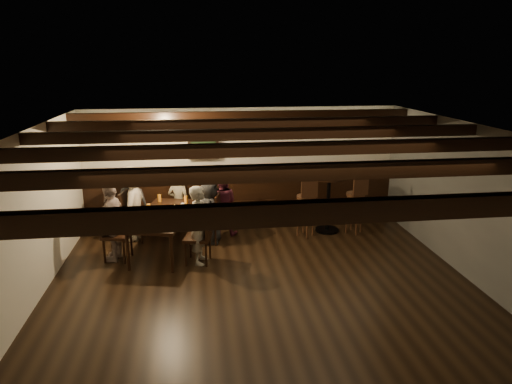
{
  "coord_description": "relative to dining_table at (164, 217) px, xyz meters",
  "views": [
    {
      "loc": [
        -0.92,
        -5.78,
        3.31
      ],
      "look_at": [
        0.0,
        1.3,
        1.25
      ],
      "focal_mm": 32.0,
      "sensor_mm": 36.0,
      "label": 1
    }
  ],
  "objects": [
    {
      "name": "plate_near",
      "position": [
        -0.3,
        -0.65,
        0.06
      ],
      "size": [
        0.24,
        0.24,
        0.01
      ],
      "primitive_type": "cylinder",
      "color": "white",
      "rests_on": "dining_table"
    },
    {
      "name": "bar_stool_right",
      "position": [
        3.68,
        0.41,
        -0.21
      ],
      "size": [
        0.38,
        0.4,
        1.16
      ],
      "rotation": [
        0.0,
        0.0,
        0.21
      ],
      "color": "#3D2213",
      "rests_on": "floor"
    },
    {
      "name": "bar_stool_left",
      "position": [
        2.68,
        0.36,
        -0.21
      ],
      "size": [
        0.37,
        0.39,
        1.16
      ],
      "rotation": [
        0.0,
        0.0,
        0.09
      ],
      "color": "#3D2213",
      "rests_on": "floor"
    },
    {
      "name": "plate_far",
      "position": [
        0.11,
        -0.33,
        0.06
      ],
      "size": [
        0.24,
        0.24,
        0.01
      ],
      "primitive_type": "cylinder",
      "color": "white",
      "rests_on": "dining_table"
    },
    {
      "name": "pint_b",
      "position": [
        0.38,
        0.58,
        0.13
      ],
      "size": [
        0.07,
        0.07,
        0.14
      ],
      "primitive_type": "cylinder",
      "color": "#BF7219",
      "rests_on": "dining_table"
    },
    {
      "name": "dining_table",
      "position": [
        0.0,
        0.0,
        0.0
      ],
      "size": [
        1.22,
        1.99,
        0.7
      ],
      "rotation": [
        0.0,
        0.0,
        -0.22
      ],
      "color": "black",
      "rests_on": "floor"
    },
    {
      "name": "condiment_caddy",
      "position": [
        -0.01,
        -0.05,
        0.12
      ],
      "size": [
        0.15,
        0.1,
        0.12
      ],
      "primitive_type": "cube",
      "color": "black",
      "rests_on": "dining_table"
    },
    {
      "name": "high_top_table",
      "position": [
        3.18,
        0.57,
        0.11
      ],
      "size": [
        0.65,
        0.65,
        1.14
      ],
      "color": "black",
      "rests_on": "floor"
    },
    {
      "name": "person_right_near",
      "position": [
        0.83,
        0.28,
        -0.03
      ],
      "size": [
        0.51,
        0.67,
        1.23
      ],
      "primitive_type": "imported",
      "rotation": [
        0.0,
        0.0,
        1.35
      ],
      "color": "black",
      "rests_on": "floor"
    },
    {
      "name": "person_left_near",
      "position": [
        -0.63,
        0.6,
        0.08
      ],
      "size": [
        0.72,
        1.02,
        1.43
      ],
      "primitive_type": "imported",
      "rotation": [
        0.0,
        0.0,
        -1.79
      ],
      "color": "#ACA291",
      "rests_on": "floor"
    },
    {
      "name": "pint_d",
      "position": [
        0.34,
        0.13,
        0.13
      ],
      "size": [
        0.07,
        0.07,
        0.14
      ],
      "primitive_type": "cylinder",
      "color": "silver",
      "rests_on": "dining_table"
    },
    {
      "name": "chair_right_far",
      "position": [
        0.61,
        -0.6,
        -0.35
      ],
      "size": [
        0.51,
        0.51,
        0.93
      ],
      "rotation": [
        0.0,
        0.0,
        1.35
      ],
      "color": "black",
      "rests_on": "floor"
    },
    {
      "name": "person_bench_centre",
      "position": [
        0.23,
        1.03,
        -0.05
      ],
      "size": [
        0.48,
        0.37,
        1.17
      ],
      "primitive_type": "imported",
      "rotation": [
        0.0,
        0.0,
        2.92
      ],
      "color": "gray",
      "rests_on": "floor"
    },
    {
      "name": "person_right_far",
      "position": [
        0.63,
        -0.6,
        0.04
      ],
      "size": [
        0.42,
        0.55,
        1.35
      ],
      "primitive_type": "imported",
      "rotation": [
        0.0,
        0.0,
        1.35
      ],
      "color": "gray",
      "rests_on": "floor"
    },
    {
      "name": "person_bench_left",
      "position": [
        -0.68,
        1.07,
        -0.02
      ],
      "size": [
        0.68,
        0.52,
        1.24
      ],
      "primitive_type": "imported",
      "rotation": [
        0.0,
        0.0,
        2.92
      ],
      "color": "#2A2B2D",
      "rests_on": "floor"
    },
    {
      "name": "pint_e",
      "position": [
        -0.31,
        -0.39,
        0.13
      ],
      "size": [
        0.07,
        0.07,
        0.14
      ],
      "primitive_type": "cylinder",
      "color": "#BF7219",
      "rests_on": "dining_table"
    },
    {
      "name": "chair_right_near",
      "position": [
        0.8,
        0.28,
        -0.35
      ],
      "size": [
        0.51,
        0.51,
        0.94
      ],
      "rotation": [
        0.0,
        0.0,
        1.35
      ],
      "color": "black",
      "rests_on": "floor"
    },
    {
      "name": "candle",
      "position": [
        0.18,
        0.27,
        0.08
      ],
      "size": [
        0.05,
        0.05,
        0.05
      ],
      "primitive_type": "cylinder",
      "color": "beige",
      "rests_on": "dining_table"
    },
    {
      "name": "chair_left_far",
      "position": [
        -0.8,
        -0.28,
        -0.35
      ],
      "size": [
        0.51,
        0.51,
        0.94
      ],
      "rotation": [
        0.0,
        0.0,
        -1.79
      ],
      "color": "black",
      "rests_on": "floor"
    },
    {
      "name": "pint_f",
      "position": [
        0.08,
        -0.58,
        0.13
      ],
      "size": [
        0.07,
        0.07,
        0.14
      ],
      "primitive_type": "cylinder",
      "color": "silver",
      "rests_on": "dining_table"
    },
    {
      "name": "pint_a",
      "position": [
        -0.12,
        0.74,
        0.13
      ],
      "size": [
        0.07,
        0.07,
        0.14
      ],
      "primitive_type": "cylinder",
      "color": "#BF7219",
      "rests_on": "dining_table"
    },
    {
      "name": "person_left_far",
      "position": [
        -0.83,
        -0.28,
        0.04
      ],
      "size": [
        0.5,
        0.85,
        1.36
      ],
      "primitive_type": "imported",
      "rotation": [
        0.0,
        0.0,
        -1.79
      ],
      "color": "gray",
      "rests_on": "floor"
    },
    {
      "name": "room",
      "position": [
        1.27,
        0.19,
        0.43
      ],
      "size": [
        7.0,
        7.0,
        7.0
      ],
      "color": "black",
      "rests_on": "ground"
    },
    {
      "name": "pint_g",
      "position": [
        -0.12,
        -0.79,
        0.13
      ],
      "size": [
        0.07,
        0.07,
        0.14
      ],
      "primitive_type": "cylinder",
      "color": "#BF7219",
      "rests_on": "dining_table"
    },
    {
      "name": "pint_c",
      "position": [
        -0.27,
        0.16,
        0.13
      ],
      "size": [
        0.07,
        0.07,
        0.14
      ],
      "primitive_type": "cylinder",
      "color": "#BF7219",
      "rests_on": "dining_table"
    },
    {
      "name": "chair_left_near",
      "position": [
        -0.61,
        0.6,
        -0.35
      ],
      "size": [
        0.52,
        0.52,
        0.95
      ],
      "rotation": [
        0.0,
        0.0,
        -1.79
      ],
      "color": "black",
      "rests_on": "floor"
    },
    {
      "name": "person_bench_right",
      "position": [
        1.07,
        0.68,
        -0.01
      ],
      "size": [
        0.69,
        0.59,
        1.25
      ],
      "primitive_type": "imported",
      "rotation": [
        0.0,
        0.0,
        2.92
      ],
      "color": "#561D2E",
      "rests_on": "floor"
    }
  ]
}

